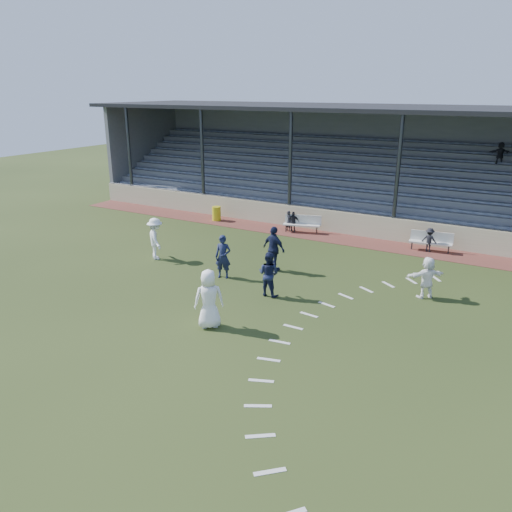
{
  "coord_description": "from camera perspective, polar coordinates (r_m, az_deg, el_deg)",
  "views": [
    {
      "loc": [
        9.18,
        -13.65,
        7.58
      ],
      "look_at": [
        0.0,
        2.5,
        1.3
      ],
      "focal_mm": 35.0,
      "sensor_mm": 36.0,
      "label": 1
    }
  ],
  "objects": [
    {
      "name": "sub_left_far",
      "position": [
        27.64,
        4.29,
        3.94
      ],
      "size": [
        0.7,
        0.43,
        1.11
      ],
      "primitive_type": "imported",
      "rotation": [
        0.0,
        0.0,
        3.4
      ],
      "color": "black",
      "rests_on": "cinder_track"
    },
    {
      "name": "ground",
      "position": [
        18.12,
        -3.93,
        -6.11
      ],
      "size": [
        90.0,
        90.0,
        0.0
      ],
      "primitive_type": "plane",
      "color": "#293616",
      "rests_on": "ground"
    },
    {
      "name": "trash_bin",
      "position": [
        30.03,
        -4.54,
        4.86
      ],
      "size": [
        0.52,
        0.52,
        0.84
      ],
      "primitive_type": "cylinder",
      "color": "gold",
      "rests_on": "cinder_track"
    },
    {
      "name": "player_white_back",
      "position": [
        19.86,
        18.96,
        -2.33
      ],
      "size": [
        1.44,
        1.35,
        1.62
      ],
      "primitive_type": "imported",
      "rotation": [
        0.0,
        0.0,
        3.86
      ],
      "color": "white",
      "rests_on": "ground"
    },
    {
      "name": "football",
      "position": [
        17.57,
        -6.07,
        -6.62
      ],
      "size": [
        0.21,
        0.21,
        0.21
      ],
      "primitive_type": "sphere",
      "color": "#EA5C0D",
      "rests_on": "ground"
    },
    {
      "name": "player_navy_mid",
      "position": [
        18.96,
        1.46,
        -2.06
      ],
      "size": [
        0.87,
        0.69,
        1.74
      ],
      "primitive_type": "imported",
      "rotation": [
        0.0,
        0.0,
        3.1
      ],
      "color": "#151B3B",
      "rests_on": "ground"
    },
    {
      "name": "player_navy_wing",
      "position": [
        21.52,
        2.06,
        0.82
      ],
      "size": [
        1.24,
        0.75,
        1.98
      ],
      "primitive_type": "imported",
      "rotation": [
        0.0,
        0.0,
        2.9
      ],
      "color": "#151B3B",
      "rests_on": "ground"
    },
    {
      "name": "player_white_lead",
      "position": [
        16.5,
        -5.4,
        -4.91
      ],
      "size": [
        1.16,
        1.11,
        2.0
      ],
      "primitive_type": "imported",
      "rotation": [
        0.0,
        0.0,
        3.82
      ],
      "color": "white",
      "rests_on": "ground"
    },
    {
      "name": "bench_left",
      "position": [
        27.53,
        5.33,
        3.88
      ],
      "size": [
        2.03,
        1.02,
        0.95
      ],
      "rotation": [
        0.0,
        0.0,
        0.3
      ],
      "color": "silver",
      "rests_on": "cinder_track"
    },
    {
      "name": "sub_left_near",
      "position": [
        27.72,
        3.76,
        4.03
      ],
      "size": [
        0.48,
        0.39,
        1.14
      ],
      "primitive_type": "imported",
      "rotation": [
        0.0,
        0.0,
        2.8
      ],
      "color": "black",
      "rests_on": "cinder_track"
    },
    {
      "name": "penalty_arc",
      "position": [
        16.42,
        8.33,
        -9.02
      ],
      "size": [
        3.89,
        14.63,
        0.01
      ],
      "color": "silver",
      "rests_on": "ground"
    },
    {
      "name": "cinder_track",
      "position": [
        26.93,
        8.45,
        2.14
      ],
      "size": [
        34.0,
        2.0,
        0.02
      ],
      "primitive_type": "cube",
      "color": "#592A23",
      "rests_on": "ground"
    },
    {
      "name": "player_white_wing",
      "position": [
        23.48,
        -11.4,
        1.95
      ],
      "size": [
        1.43,
        1.34,
        1.94
      ],
      "primitive_type": "imported",
      "rotation": [
        0.0,
        0.0,
        2.47
      ],
      "color": "white",
      "rests_on": "ground"
    },
    {
      "name": "player_navy_lead",
      "position": [
        20.77,
        -3.79,
        -0.09
      ],
      "size": [
        0.77,
        0.62,
        1.83
      ],
      "primitive_type": "imported",
      "rotation": [
        0.0,
        0.0,
        0.31
      ],
      "color": "#151B3B",
      "rests_on": "ground"
    },
    {
      "name": "sub_right",
      "position": [
        25.49,
        19.2,
        1.75
      ],
      "size": [
        0.8,
        0.5,
        1.18
      ],
      "primitive_type": "imported",
      "rotation": [
        0.0,
        0.0,
        3.05
      ],
      "color": "black",
      "rests_on": "cinder_track"
    },
    {
      "name": "bench_right",
      "position": [
        25.69,
        19.4,
        1.79
      ],
      "size": [
        2.03,
        0.69,
        0.95
      ],
      "rotation": [
        0.0,
        0.0,
        0.12
      ],
      "color": "silver",
      "rests_on": "cinder_track"
    },
    {
      "name": "retaining_wall",
      "position": [
        27.72,
        9.31,
        3.84
      ],
      "size": [
        34.0,
        0.18,
        1.2
      ],
      "primitive_type": "cube",
      "color": "#C3BC96",
      "rests_on": "ground"
    },
    {
      "name": "grandstand",
      "position": [
        31.75,
        12.52,
        8.49
      ],
      "size": [
        34.6,
        9.0,
        6.61
      ],
      "color": "slate",
      "rests_on": "ground"
    }
  ]
}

